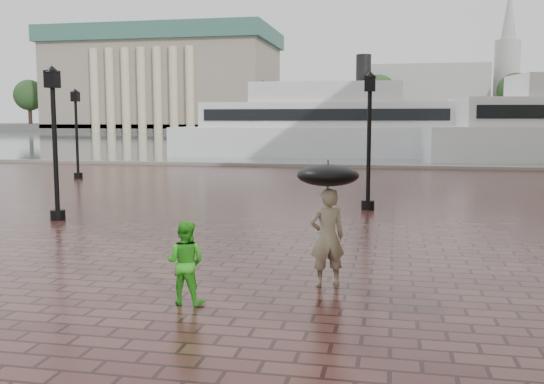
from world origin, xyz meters
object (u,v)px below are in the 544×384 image
(adult_pedestrian, at_px, (327,237))
(child_pedestrian, at_px, (185,262))
(ferry_near, at_px, (326,127))
(street_lamps, at_px, (156,137))

(adult_pedestrian, distance_m, child_pedestrian, 2.63)
(adult_pedestrian, distance_m, ferry_near, 39.15)
(street_lamps, height_order, adult_pedestrian, street_lamps)
(street_lamps, bearing_deg, child_pedestrian, -66.05)
(adult_pedestrian, height_order, child_pedestrian, adult_pedestrian)
(street_lamps, xyz_separation_m, child_pedestrian, (5.55, -12.50, -1.64))
(street_lamps, bearing_deg, adult_pedestrian, -55.02)
(adult_pedestrian, relative_size, ferry_near, 0.07)
(street_lamps, distance_m, ferry_near, 28.09)
(street_lamps, height_order, child_pedestrian, street_lamps)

